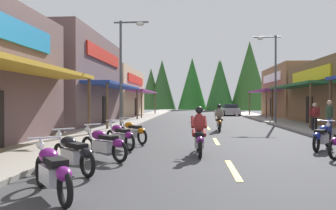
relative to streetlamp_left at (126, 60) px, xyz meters
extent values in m
cube|color=#38383A|center=(4.94, 5.64, -4.23)|extent=(9.68, 78.63, 0.10)
cube|color=gray|center=(-1.29, 5.64, -4.12)|extent=(2.79, 78.63, 0.12)
cube|color=#9E9991|center=(11.17, 5.64, -4.12)|extent=(2.79, 78.63, 0.12)
cube|color=#E0C64C|center=(4.94, -10.21, -4.18)|extent=(0.16, 2.40, 0.01)
cube|color=#E0C64C|center=(4.94, -4.60, -4.18)|extent=(0.16, 2.40, 0.01)
cube|color=#E0C64C|center=(4.94, 2.00, -4.18)|extent=(0.16, 2.40, 0.01)
cube|color=#E0C64C|center=(4.94, 8.32, -4.18)|extent=(0.16, 2.40, 0.01)
cube|color=#E0C64C|center=(4.94, 13.91, -4.18)|extent=(0.16, 2.40, 0.01)
cube|color=#E0C64C|center=(4.94, 20.07, -4.18)|extent=(0.16, 2.40, 0.01)
cube|color=#E0C64C|center=(4.94, 26.24, -4.18)|extent=(0.16, 2.40, 0.01)
cube|color=#E0C64C|center=(4.94, 31.66, -4.18)|extent=(0.16, 2.40, 0.01)
cube|color=#E0C64C|center=(4.94, 37.80, -4.18)|extent=(0.16, 2.40, 0.01)
cube|color=gold|center=(-1.78, -8.33, -1.28)|extent=(1.80, 10.38, 0.16)
cylinder|color=brown|center=(-1.08, -3.34, -2.77)|extent=(0.14, 0.14, 2.82)
cube|color=brown|center=(-6.53, 4.89, -0.91)|extent=(7.69, 11.56, 6.55)
cube|color=navy|center=(-1.78, 4.89, -1.28)|extent=(1.80, 10.41, 0.16)
cylinder|color=brown|center=(-1.08, -0.11, -2.77)|extent=(0.14, 0.14, 2.82)
cylinder|color=brown|center=(-1.08, 9.89, -2.77)|extent=(0.14, 0.14, 2.82)
cube|color=red|center=(-2.62, 4.89, 0.93)|extent=(0.10, 8.10, 0.90)
cube|color=black|center=(-2.64, 4.89, -3.13)|extent=(0.08, 1.10, 2.10)
cube|color=tan|center=(-6.35, 17.82, -1.46)|extent=(7.32, 12.80, 5.46)
cube|color=#8C338C|center=(-1.78, 17.82, -1.28)|extent=(1.80, 11.52, 0.16)
cylinder|color=brown|center=(-1.08, 12.26, -2.77)|extent=(0.14, 0.14, 2.82)
cylinder|color=brown|center=(-1.08, 23.38, -2.77)|extent=(0.14, 0.14, 2.82)
cube|color=red|center=(-2.62, 17.82, 0.07)|extent=(0.10, 8.96, 0.90)
cube|color=black|center=(-2.64, 17.82, -3.13)|extent=(0.08, 1.10, 2.10)
cylinder|color=brown|center=(10.97, -1.57, -2.77)|extent=(0.14, 0.14, 2.82)
cube|color=#236033|center=(11.67, 5.67, -1.28)|extent=(1.80, 9.43, 0.16)
cylinder|color=brown|center=(10.97, 1.16, -2.77)|extent=(0.14, 0.14, 2.82)
cylinder|color=brown|center=(10.97, 10.19, -2.77)|extent=(0.14, 0.14, 2.82)
cube|color=yellow|center=(12.51, 5.67, -0.53)|extent=(0.10, 7.33, 0.90)
cube|color=black|center=(12.53, 5.67, -3.13)|extent=(0.08, 1.10, 2.10)
cube|color=olive|center=(15.83, 16.78, -1.42)|extent=(6.52, 10.26, 5.52)
cube|color=#8C338C|center=(11.67, 16.78, -1.28)|extent=(1.80, 9.24, 0.16)
cylinder|color=brown|center=(10.97, 12.37, -2.77)|extent=(0.14, 0.14, 2.82)
cylinder|color=brown|center=(10.97, 21.20, -2.77)|extent=(0.14, 0.14, 2.82)
cube|color=white|center=(12.51, 16.78, 0.12)|extent=(0.10, 7.18, 0.90)
cube|color=black|center=(12.53, 16.78, -3.13)|extent=(0.08, 1.10, 2.10)
cylinder|color=#474C51|center=(-0.30, 0.00, -0.95)|extent=(0.14, 0.14, 6.47)
cylinder|color=#474C51|center=(0.33, 0.00, 2.19)|extent=(2.06, 0.10, 0.10)
ellipsoid|color=silver|center=(0.86, 0.00, 2.09)|extent=(0.50, 0.30, 0.24)
cylinder|color=#474C51|center=(10.18, 6.03, -0.83)|extent=(0.14, 0.14, 6.71)
cylinder|color=#474C51|center=(9.55, 6.03, 2.42)|extent=(2.06, 0.10, 0.10)
ellipsoid|color=silver|center=(9.03, 6.03, 2.32)|extent=(0.50, 0.30, 0.24)
torus|color=black|center=(8.09, -8.66, -3.86)|extent=(0.57, 0.47, 0.64)
ellipsoid|color=#721972|center=(8.13, -8.63, -3.63)|extent=(0.50, 0.46, 0.24)
torus|color=black|center=(8.99, -6.04, -3.86)|extent=(0.46, 0.58, 0.64)
torus|color=black|center=(8.10, -7.26, -3.86)|extent=(0.46, 0.58, 0.64)
cube|color=silver|center=(8.54, -6.65, -3.78)|extent=(0.64, 0.73, 0.32)
ellipsoid|color=navy|center=(8.66, -6.49, -3.46)|extent=(0.59, 0.64, 0.28)
cube|color=black|center=(8.40, -6.85, -3.50)|extent=(0.58, 0.65, 0.12)
ellipsoid|color=navy|center=(8.13, -7.22, -3.63)|extent=(0.45, 0.50, 0.24)
cylinder|color=silver|center=(8.91, -6.15, -3.53)|extent=(0.27, 0.34, 0.71)
cylinder|color=silver|center=(8.84, -6.25, -3.16)|extent=(0.51, 0.39, 0.04)
sphere|color=white|center=(9.00, -6.02, -3.33)|extent=(0.16, 0.16, 0.16)
torus|color=black|center=(0.91, -12.16, -3.86)|extent=(0.49, 0.55, 0.64)
torus|color=black|center=(1.88, -13.30, -3.86)|extent=(0.49, 0.55, 0.64)
cube|color=silver|center=(1.39, -12.73, -3.78)|extent=(0.67, 0.71, 0.32)
ellipsoid|color=#721972|center=(1.26, -12.58, -3.46)|extent=(0.61, 0.63, 0.28)
cube|color=black|center=(1.55, -12.92, -3.50)|extent=(0.60, 0.64, 0.12)
ellipsoid|color=#721972|center=(1.85, -13.26, -3.63)|extent=(0.47, 0.49, 0.24)
cylinder|color=silver|center=(0.99, -12.26, -3.53)|extent=(0.29, 0.32, 0.71)
cylinder|color=silver|center=(1.07, -12.35, -3.16)|extent=(0.48, 0.42, 0.04)
sphere|color=white|center=(0.89, -12.14, -3.33)|extent=(0.16, 0.16, 0.16)
torus|color=black|center=(0.46, -10.29, -3.86)|extent=(0.54, 0.51, 0.64)
torus|color=black|center=(1.57, -11.31, -3.86)|extent=(0.54, 0.51, 0.64)
cube|color=silver|center=(1.01, -10.80, -3.78)|extent=(0.70, 0.68, 0.32)
ellipsoid|color=black|center=(0.87, -10.66, -3.46)|extent=(0.63, 0.61, 0.28)
cube|color=black|center=(1.20, -10.97, -3.50)|extent=(0.63, 0.61, 0.12)
ellipsoid|color=black|center=(1.53, -11.27, -3.63)|extent=(0.49, 0.47, 0.24)
cylinder|color=silver|center=(0.56, -10.38, -3.53)|extent=(0.31, 0.30, 0.71)
cylinder|color=silver|center=(0.65, -10.46, -3.16)|extent=(0.44, 0.47, 0.04)
sphere|color=white|center=(0.44, -10.27, -3.33)|extent=(0.16, 0.16, 0.16)
torus|color=black|center=(0.68, -8.69, -3.86)|extent=(0.58, 0.46, 0.64)
torus|color=black|center=(1.89, -9.57, -3.86)|extent=(0.58, 0.46, 0.64)
cube|color=silver|center=(1.28, -9.13, -3.78)|extent=(0.73, 0.64, 0.32)
ellipsoid|color=#721972|center=(1.12, -9.01, -3.46)|extent=(0.64, 0.59, 0.28)
cube|color=black|center=(1.49, -9.28, -3.50)|extent=(0.65, 0.58, 0.12)
ellipsoid|color=#721972|center=(1.85, -9.54, -3.63)|extent=(0.50, 0.45, 0.24)
cylinder|color=silver|center=(0.78, -8.76, -3.53)|extent=(0.34, 0.27, 0.71)
cylinder|color=silver|center=(0.88, -8.83, -3.16)|extent=(0.38, 0.51, 0.04)
sphere|color=white|center=(0.65, -8.67, -3.33)|extent=(0.16, 0.16, 0.16)
torus|color=black|center=(0.78, -6.40, -3.86)|extent=(0.50, 0.55, 0.64)
torus|color=black|center=(1.77, -7.53, -3.86)|extent=(0.50, 0.55, 0.64)
cube|color=silver|center=(1.27, -6.97, -3.78)|extent=(0.67, 0.71, 0.32)
ellipsoid|color=#721972|center=(1.14, -6.82, -3.46)|extent=(0.61, 0.63, 0.28)
cube|color=black|center=(1.44, -7.16, -3.50)|extent=(0.61, 0.64, 0.12)
ellipsoid|color=#721972|center=(1.73, -7.49, -3.63)|extent=(0.47, 0.49, 0.24)
cylinder|color=silver|center=(0.87, -6.50, -3.53)|extent=(0.29, 0.32, 0.71)
cylinder|color=silver|center=(0.94, -6.59, -3.16)|extent=(0.48, 0.42, 0.04)
sphere|color=white|center=(0.76, -6.38, -3.33)|extent=(0.16, 0.16, 0.16)
torus|color=black|center=(0.89, -4.79, -3.86)|extent=(0.51, 0.53, 0.64)
torus|color=black|center=(1.93, -5.88, -3.86)|extent=(0.51, 0.53, 0.64)
cube|color=silver|center=(1.41, -5.33, -3.78)|extent=(0.69, 0.70, 0.32)
ellipsoid|color=#BF660C|center=(1.27, -5.19, -3.46)|extent=(0.62, 0.63, 0.28)
cube|color=black|center=(1.58, -5.51, -3.50)|extent=(0.62, 0.63, 0.12)
ellipsoid|color=#BF660C|center=(1.89, -5.84, -3.63)|extent=(0.48, 0.48, 0.24)
cylinder|color=silver|center=(0.98, -4.88, -3.53)|extent=(0.30, 0.31, 0.71)
cylinder|color=silver|center=(1.07, -4.97, -3.16)|extent=(0.46, 0.44, 0.04)
sphere|color=white|center=(0.87, -4.77, -3.33)|extent=(0.16, 0.16, 0.16)
torus|color=black|center=(4.12, -7.23, -3.86)|extent=(0.12, 0.64, 0.64)
torus|color=black|center=(4.16, -8.73, -3.86)|extent=(0.12, 0.64, 0.64)
cube|color=silver|center=(4.14, -7.98, -3.78)|extent=(0.30, 0.71, 0.32)
ellipsoid|color=#721972|center=(4.13, -7.78, -3.46)|extent=(0.33, 0.57, 0.28)
cube|color=black|center=(4.14, -8.23, -3.50)|extent=(0.30, 0.61, 0.12)
ellipsoid|color=#721972|center=(4.15, -8.68, -3.63)|extent=(0.25, 0.45, 0.24)
cylinder|color=silver|center=(4.12, -7.36, -3.53)|extent=(0.07, 0.37, 0.71)
cylinder|color=silver|center=(4.12, -7.48, -3.16)|extent=(0.60, 0.06, 0.04)
sphere|color=white|center=(4.12, -7.20, -3.33)|extent=(0.16, 0.16, 0.16)
ellipsoid|color=maroon|center=(4.14, -8.13, -3.13)|extent=(0.39, 0.39, 0.64)
sphere|color=black|center=(4.14, -8.08, -2.73)|extent=(0.24, 0.24, 0.24)
cylinder|color=maroon|center=(3.98, -7.97, -3.48)|extent=(0.15, 0.43, 0.24)
cylinder|color=maroon|center=(3.93, -7.84, -3.13)|extent=(0.11, 0.51, 0.40)
cylinder|color=maroon|center=(4.30, -7.96, -3.48)|extent=(0.15, 0.43, 0.24)
cylinder|color=maroon|center=(4.34, -7.83, -3.13)|extent=(0.11, 0.51, 0.40)
torus|color=black|center=(5.50, 1.00, -3.86)|extent=(0.12, 0.64, 0.64)
torus|color=black|center=(5.45, -0.50, -3.86)|extent=(0.12, 0.64, 0.64)
cube|color=silver|center=(5.48, 0.25, -3.78)|extent=(0.31, 0.71, 0.32)
ellipsoid|color=#BF660C|center=(5.48, 0.45, -3.46)|extent=(0.34, 0.57, 0.28)
cube|color=black|center=(5.47, 0.00, -3.50)|extent=(0.30, 0.61, 0.12)
ellipsoid|color=#BF660C|center=(5.45, -0.45, -3.63)|extent=(0.26, 0.45, 0.24)
cylinder|color=silver|center=(5.50, 0.87, -3.53)|extent=(0.07, 0.37, 0.71)
cylinder|color=silver|center=(5.50, 0.75, -3.16)|extent=(0.60, 0.06, 0.04)
sphere|color=white|center=(5.51, 1.03, -3.33)|extent=(0.16, 0.16, 0.16)
ellipsoid|color=#726659|center=(5.47, 0.10, -3.13)|extent=(0.39, 0.39, 0.64)
sphere|color=black|center=(5.47, 0.15, -2.73)|extent=(0.24, 0.24, 0.24)
cylinder|color=#726659|center=(5.32, 0.28, -3.48)|extent=(0.16, 0.43, 0.24)
cylinder|color=#726659|center=(5.27, 0.41, -3.13)|extent=(0.12, 0.51, 0.40)
cylinder|color=#726659|center=(5.64, 0.27, -3.48)|extent=(0.16, 0.43, 0.24)
cylinder|color=#726659|center=(5.69, 0.40, -3.13)|extent=(0.12, 0.51, 0.40)
cylinder|color=#333F8C|center=(10.54, -2.59, -3.74)|extent=(0.14, 0.14, 0.90)
cylinder|color=#333F8C|center=(10.40, -2.71, -3.74)|extent=(0.14, 0.14, 0.90)
ellipsoid|color=#3F593F|center=(10.47, -2.65, -2.97)|extent=(0.44, 0.43, 0.64)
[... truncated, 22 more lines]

